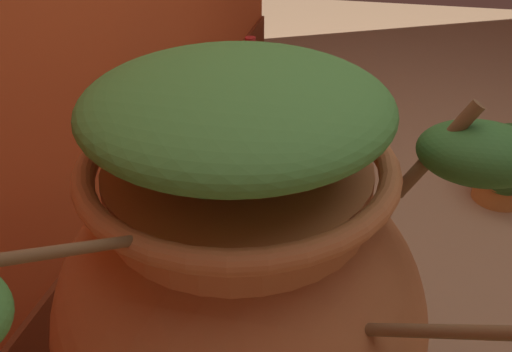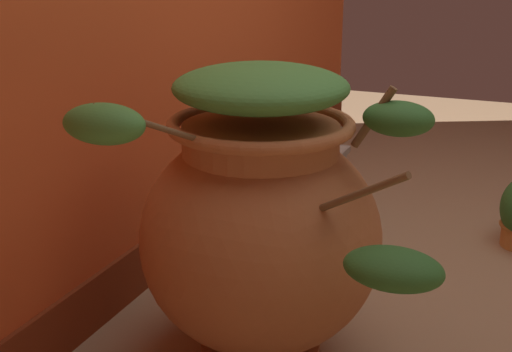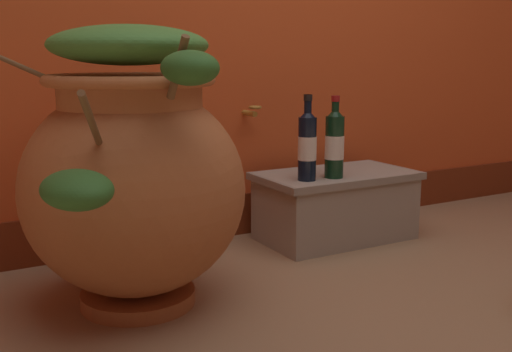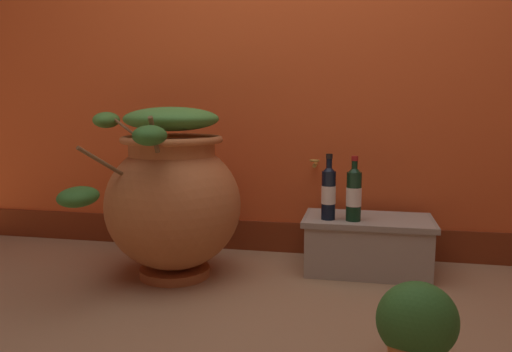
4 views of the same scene
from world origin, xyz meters
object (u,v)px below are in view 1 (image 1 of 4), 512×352
terracotta_urn (242,296)px  wine_bottle_left (239,108)px  potted_shrub (506,165)px  wine_bottle_middle (251,93)px

terracotta_urn → wine_bottle_left: size_ratio=2.61×
terracotta_urn → potted_shrub: 1.39m
wine_bottle_left → potted_shrub: bearing=-68.6°
terracotta_urn → wine_bottle_middle: terracotta_urn is taller
wine_bottle_left → potted_shrub: 1.03m
wine_bottle_middle → wine_bottle_left: bearing=177.2°
terracotta_urn → wine_bottle_middle: bearing=12.1°
wine_bottle_left → wine_bottle_middle: size_ratio=1.02×
terracotta_urn → wine_bottle_middle: 0.94m
terracotta_urn → potted_shrub: terracotta_urn is taller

